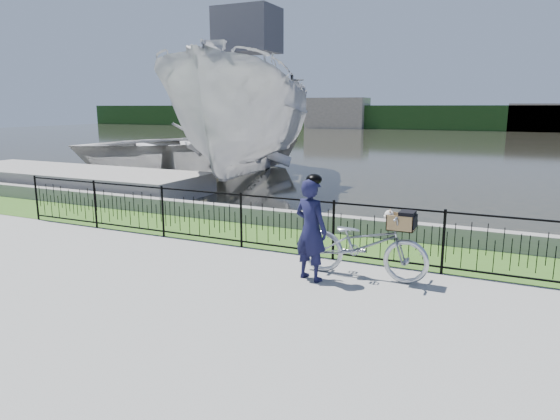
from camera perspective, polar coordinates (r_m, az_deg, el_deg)
The scene contains 13 objects.
ground at distance 8.64m, azimuth -3.84°, elevation -7.64°, with size 120.00×120.00×0.00m, color gray.
grass_strip at distance 10.88m, azimuth 2.79°, elevation -3.51°, with size 60.00×2.00×0.01m, color #36601E.
water at distance 40.42m, azimuth 19.53°, elevation 7.02°, with size 120.00×120.00×0.00m, color black.
quay_wall at distance 11.74m, azimuth 4.66°, elevation -1.41°, with size 60.00×0.30×0.40m, color gray.
fence at distance 9.85m, azimuth 0.61°, elevation -1.69°, with size 14.00×0.06×1.15m, color black, non-canonical shape.
far_treeline at distance 67.25m, azimuth 22.02°, elevation 9.75°, with size 120.00×6.00×3.00m, color #1F4119.
far_building_left at distance 68.73m, azimuth 6.55°, elevation 10.96°, with size 8.00×4.00×4.00m, color #A19381.
far_building_right at distance 65.67m, azimuth 27.24°, elevation 9.37°, with size 6.00×3.00×3.20m, color #A19381.
dock at distance 18.99m, azimuth -22.65°, elevation 3.23°, with size 10.00×3.00×0.70m, color gray.
bicycle_rig at distance 8.57m, azimuth 9.57°, elevation -3.84°, with size 2.20×0.77×1.23m.
cyclist at distance 8.28m, azimuth 3.54°, elevation -2.09°, with size 0.73×0.59×1.79m.
boat_near at distance 19.21m, azimuth -3.64°, elevation 10.25°, with size 7.54×12.65×6.39m.
boat_far at distance 23.56m, azimuth -10.61°, elevation 7.16°, with size 11.72×12.56×2.12m.
Camera 1 is at (3.96, -7.12, 2.87)m, focal length 32.00 mm.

